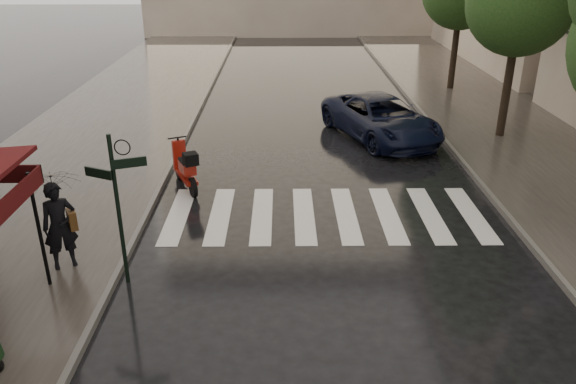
{
  "coord_description": "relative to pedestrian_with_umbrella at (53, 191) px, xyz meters",
  "views": [
    {
      "loc": [
        1.91,
        -6.61,
        6.21
      ],
      "look_at": [
        2.03,
        4.25,
        1.4
      ],
      "focal_mm": 35.0,
      "sensor_mm": 36.0,
      "label": 1
    }
  ],
  "objects": [
    {
      "name": "crosswalk",
      "position": [
        5.53,
        2.56,
        -1.8
      ],
      "size": [
        7.85,
        3.2,
        0.01
      ],
      "color": "silver",
      "rests_on": "ground"
    },
    {
      "name": "scooter",
      "position": [
        1.82,
        4.27,
        -1.22
      ],
      "size": [
        1.02,
        1.82,
        1.28
      ],
      "rotation": [
        0.0,
        0.0,
        0.43
      ],
      "color": "black",
      "rests_on": "ground"
    },
    {
      "name": "curb_far",
      "position": [
        10.01,
        8.56,
        -1.74
      ],
      "size": [
        0.12,
        60.0,
        0.16
      ],
      "primitive_type": "cube",
      "color": "#595651",
      "rests_on": "ground"
    },
    {
      "name": "curb_near",
      "position": [
        1.11,
        8.56,
        -1.74
      ],
      "size": [
        0.12,
        60.0,
        0.16
      ],
      "primitive_type": "cube",
      "color": "#595651",
      "rests_on": "ground"
    },
    {
      "name": "signpost",
      "position": [
        1.37,
        -0.44,
        0.02
      ],
      "size": [
        1.17,
        0.29,
        3.1
      ],
      "color": "black",
      "rests_on": "ground"
    },
    {
      "name": "parked_car",
      "position": [
        7.88,
        8.62,
        -1.09
      ],
      "size": [
        4.14,
        5.72,
        1.45
      ],
      "primitive_type": "imported",
      "rotation": [
        0.0,
        0.0,
        0.38
      ],
      "color": "black",
      "rests_on": "ground"
    },
    {
      "name": "sidewalk_near",
      "position": [
        -1.94,
        8.56,
        -1.75
      ],
      "size": [
        6.0,
        60.0,
        0.12
      ],
      "primitive_type": "cube",
      "color": "#38332D",
      "rests_on": "ground"
    },
    {
      "name": "pedestrian_with_umbrella",
      "position": [
        0.0,
        0.0,
        0.0
      ],
      "size": [
        1.5,
        1.5,
        2.55
      ],
      "rotation": [
        0.0,
        0.0,
        0.52
      ],
      "color": "black",
      "rests_on": "sidewalk_near"
    },
    {
      "name": "sidewalk_far",
      "position": [
        12.81,
        8.56,
        -1.75
      ],
      "size": [
        5.5,
        60.0,
        0.12
      ],
      "primitive_type": "cube",
      "color": "#38332D",
      "rests_on": "ground"
    }
  ]
}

